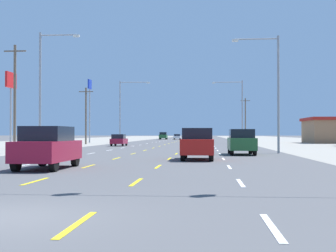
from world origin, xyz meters
name	(u,v)px	position (x,y,z in m)	size (l,w,h in m)	color
ground_plane	(179,144)	(0.00, 66.00, 0.00)	(572.00, 572.00, 0.00)	#4C4C4F
lot_apron_left	(26,144)	(-24.75, 66.00, 0.00)	(28.00, 440.00, 0.01)	gray
lane_markings	(188,140)	(0.00, 104.50, 0.01)	(10.64, 227.60, 0.01)	white
signal_span_wire	(83,24)	(0.17, 5.99, 5.18)	(26.24, 0.52, 8.81)	brown
suv_inner_left_nearest	(48,147)	(-3.26, 12.74, 1.03)	(1.98, 4.90, 1.98)	maroon
suv_inner_right_near	(197,143)	(3.60, 20.97, 1.03)	(1.98, 4.90, 1.98)	red
suv_far_right_mid	(241,141)	(6.89, 28.42, 1.03)	(1.98, 4.90, 1.98)	#235B2D
hatchback_far_left_midfar	(119,140)	(-7.19, 52.84, 0.78)	(1.72, 3.90, 1.54)	maroon
suv_far_left_far	(163,136)	(-7.21, 119.70, 1.03)	(1.98, 4.90, 1.98)	#235B2D
sedan_inner_left_farther	(177,137)	(-3.45, 119.74, 0.76)	(1.80, 4.50, 1.46)	white
pole_sign_left_row_1	(11,89)	(-17.01, 41.39, 6.47)	(0.24, 2.55, 8.30)	gray
pole_sign_left_row_2	(90,96)	(-15.83, 72.16, 8.05)	(0.24, 1.91, 10.94)	gray
streetlight_left_row_0	(44,84)	(-9.84, 31.19, 5.91)	(3.54, 0.26, 10.40)	gray
streetlight_right_row_0	(274,85)	(9.77, 31.19, 5.64)	(3.91, 0.26, 9.79)	gray
streetlight_left_row_1	(123,107)	(-9.60, 70.06, 6.13)	(5.14, 0.26, 10.46)	gray
streetlight_right_row_1	(239,107)	(9.61, 70.06, 6.06)	(5.03, 0.26, 10.34)	gray
utility_pole_left_row_0	(15,96)	(-14.43, 36.16, 5.34)	(2.20, 0.26, 10.29)	brown
utility_pole_left_row_1	(86,115)	(-14.04, 62.50, 4.50)	(2.20, 0.26, 8.61)	brown
utility_pole_right_row_2	(245,118)	(13.30, 101.79, 5.08)	(2.20, 0.26, 9.76)	brown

